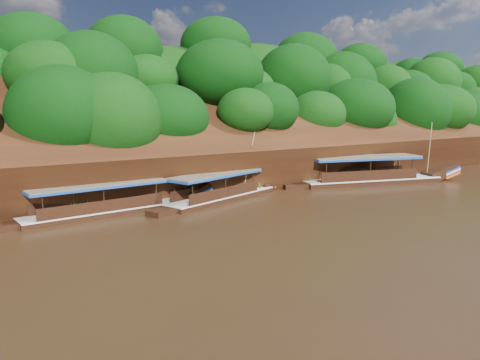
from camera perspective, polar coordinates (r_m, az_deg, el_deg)
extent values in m
plane|color=black|center=(31.32, 9.52, -4.64)|extent=(160.00, 160.00, 0.00)
cube|color=black|center=(43.65, -4.87, 4.00)|extent=(120.00, 16.12, 13.64)
cube|color=black|center=(52.98, -10.04, 0.99)|extent=(120.00, 24.00, 12.00)
ellipsoid|color=#0B460C|center=(40.19, -11.70, 3.40)|extent=(18.00, 8.00, 6.40)
ellipsoid|color=#0B460C|center=(49.76, -8.92, 11.12)|extent=(24.00, 11.00, 8.40)
ellipsoid|color=#0B460C|center=(58.08, 17.21, 4.80)|extent=(18.00, 8.00, 6.00)
ellipsoid|color=#0B460C|center=(70.45, 17.87, 9.86)|extent=(22.00, 10.00, 8.00)
cube|color=black|center=(46.07, 15.72, -0.43)|extent=(13.88, 6.18, 0.97)
cube|color=silver|center=(45.99, 15.75, 0.14)|extent=(13.90, 6.24, 0.11)
cube|color=black|center=(50.56, 23.16, 0.86)|extent=(3.62, 2.62, 1.88)
cube|color=#164293|center=(51.07, 23.92, 1.25)|extent=(2.14, 2.25, 0.70)
cube|color=#B52214|center=(51.12, 23.90, 0.85)|extent=(2.14, 2.25, 0.70)
cube|color=brown|center=(45.26, 14.95, 2.75)|extent=(11.11, 5.67, 0.13)
cube|color=#164293|center=(45.27, 14.94, 2.59)|extent=(11.11, 5.67, 0.19)
cylinder|color=tan|center=(48.72, 22.10, 3.52)|extent=(1.34, 1.14, 5.18)
cube|color=black|center=(36.71, -2.17, -2.48)|extent=(10.97, 5.23, 0.82)
cube|color=silver|center=(36.64, -2.17, -1.88)|extent=(10.99, 5.28, 0.09)
cube|color=black|center=(41.35, 3.37, -0.28)|extent=(2.92, 2.21, 1.53)
cube|color=#164293|center=(41.86, 3.91, 0.21)|extent=(1.75, 1.89, 0.56)
cube|color=#B52214|center=(41.91, 3.91, -0.21)|extent=(1.75, 1.89, 0.56)
cube|color=brown|center=(35.83, -2.90, 0.78)|extent=(8.82, 4.79, 0.11)
cube|color=#164293|center=(35.84, -2.90, 0.60)|extent=(8.82, 4.79, 0.16)
cylinder|color=tan|center=(38.00, 1.11, 2.29)|extent=(0.79, 0.64, 4.83)
cube|color=black|center=(33.25, -15.56, -4.04)|extent=(11.90, 2.89, 0.80)
cube|color=silver|center=(33.17, -15.59, -3.40)|extent=(11.90, 2.95, 0.09)
cube|color=black|center=(36.10, -5.87, -1.71)|extent=(2.88, 1.69, 1.58)
cube|color=#164293|center=(36.44, -4.90, -1.16)|extent=(1.56, 1.64, 0.59)
cube|color=#B52214|center=(36.50, -4.89, -1.63)|extent=(1.56, 1.64, 0.59)
cube|color=brown|center=(32.57, -16.92, -0.52)|extent=(9.37, 2.98, 0.11)
cube|color=#164293|center=(32.59, -16.91, -0.70)|extent=(9.37, 2.98, 0.16)
cylinder|color=tan|center=(34.13, -10.10, 0.72)|extent=(0.94, 1.30, 3.90)
cone|color=#2F6118|center=(33.12, -19.04, -2.48)|extent=(1.50, 1.50, 2.02)
cone|color=#2F6118|center=(35.50, -6.03, -1.62)|extent=(1.50, 1.50, 1.59)
cone|color=#2F6118|center=(39.56, 1.34, -0.54)|extent=(1.50, 1.50, 1.48)
cone|color=#2F6118|center=(43.39, 7.95, 0.62)|extent=(1.50, 1.50, 2.05)
cone|color=#2F6118|center=(45.87, 12.93, 0.64)|extent=(1.50, 1.50, 1.59)
cone|color=#2F6118|center=(51.62, 18.63, 1.52)|extent=(1.50, 1.50, 1.95)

